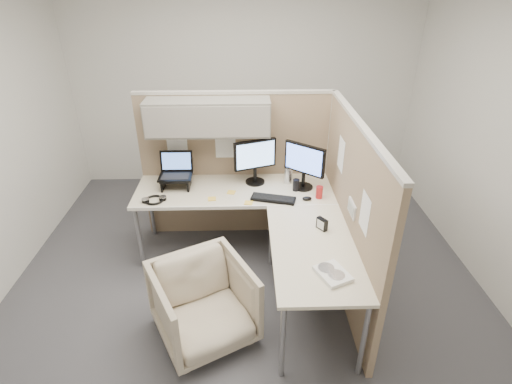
{
  "coord_description": "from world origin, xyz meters",
  "views": [
    {
      "loc": [
        0.01,
        -3.01,
        2.64
      ],
      "look_at": [
        0.1,
        0.25,
        0.85
      ],
      "focal_mm": 28.0,
      "sensor_mm": 36.0,
      "label": 1
    }
  ],
  "objects_px": {
    "office_chair": "(204,300)",
    "keyboard": "(273,199)",
    "desk": "(259,214)",
    "monitor_left": "(255,158)"
  },
  "relations": [
    {
      "from": "office_chair",
      "to": "monitor_left",
      "type": "relative_size",
      "value": 1.57
    },
    {
      "from": "keyboard",
      "to": "monitor_left",
      "type": "bearing_deg",
      "value": 129.16
    },
    {
      "from": "desk",
      "to": "office_chair",
      "type": "distance_m",
      "value": 0.95
    },
    {
      "from": "office_chair",
      "to": "keyboard",
      "type": "relative_size",
      "value": 1.73
    },
    {
      "from": "desk",
      "to": "monitor_left",
      "type": "height_order",
      "value": "monitor_left"
    },
    {
      "from": "office_chair",
      "to": "monitor_left",
      "type": "xyz_separation_m",
      "value": [
        0.44,
        1.32,
        0.64
      ]
    },
    {
      "from": "desk",
      "to": "monitor_left",
      "type": "xyz_separation_m",
      "value": [
        -0.02,
        0.55,
        0.32
      ]
    },
    {
      "from": "office_chair",
      "to": "monitor_left",
      "type": "distance_m",
      "value": 1.53
    },
    {
      "from": "desk",
      "to": "monitor_left",
      "type": "relative_size",
      "value": 4.29
    },
    {
      "from": "office_chair",
      "to": "desk",
      "type": "bearing_deg",
      "value": 31.34
    }
  ]
}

